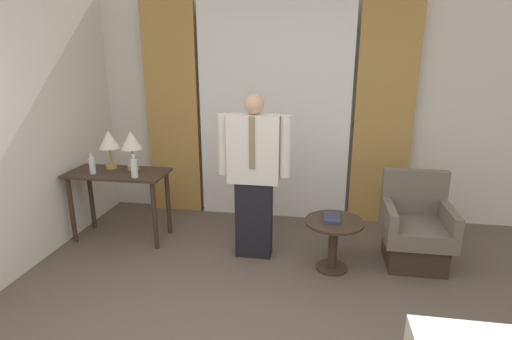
{
  "coord_description": "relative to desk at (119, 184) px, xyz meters",
  "views": [
    {
      "loc": [
        0.54,
        -1.79,
        2.01
      ],
      "look_at": [
        -0.02,
        1.71,
        0.95
      ],
      "focal_mm": 28.0,
      "sensor_mm": 36.0,
      "label": 1
    }
  ],
  "objects": [
    {
      "name": "wall_back",
      "position": [
        1.57,
        1.04,
        0.72
      ],
      "size": [
        10.0,
        0.06,
        2.7
      ],
      "color": "silver",
      "rests_on": "ground_plane"
    },
    {
      "name": "person",
      "position": [
        1.51,
        -0.16,
        0.25
      ],
      "size": [
        0.71,
        0.23,
        1.64
      ],
      "color": "black",
      "rests_on": "ground_plane"
    },
    {
      "name": "armchair",
      "position": [
        3.09,
        -0.06,
        -0.3
      ],
      "size": [
        0.62,
        0.62,
        0.89
      ],
      "color": "#38281E",
      "rests_on": "ground_plane"
    },
    {
      "name": "side_table",
      "position": [
        2.3,
        -0.32,
        -0.29
      ],
      "size": [
        0.54,
        0.54,
        0.5
      ],
      "color": "#38281E",
      "rests_on": "ground_plane"
    },
    {
      "name": "curtain_drape_right",
      "position": [
        2.84,
        0.91,
        0.66
      ],
      "size": [
        0.65,
        0.06,
        2.58
      ],
      "color": "#B28442",
      "rests_on": "ground_plane"
    },
    {
      "name": "curtain_sheer_center",
      "position": [
        1.57,
        0.91,
        0.66
      ],
      "size": [
        1.8,
        0.06,
        2.58
      ],
      "color": "white",
      "rests_on": "ground_plane"
    },
    {
      "name": "table_lamp_left",
      "position": [
        -0.13,
        0.12,
        0.44
      ],
      "size": [
        0.23,
        0.23,
        0.42
      ],
      "color": "tan",
      "rests_on": "desk"
    },
    {
      "name": "desk",
      "position": [
        0.0,
        0.0,
        0.0
      ],
      "size": [
        1.06,
        0.5,
        0.77
      ],
      "color": "#38281E",
      "rests_on": "ground_plane"
    },
    {
      "name": "bottle_near_edge",
      "position": [
        0.27,
        -0.16,
        0.24
      ],
      "size": [
        0.07,
        0.07,
        0.24
      ],
      "color": "silver",
      "rests_on": "desk"
    },
    {
      "name": "bottle_by_lamp",
      "position": [
        -0.22,
        -0.11,
        0.23
      ],
      "size": [
        0.06,
        0.06,
        0.22
      ],
      "color": "silver",
      "rests_on": "desk"
    },
    {
      "name": "table_lamp_right",
      "position": [
        0.13,
        0.12,
        0.44
      ],
      "size": [
        0.23,
        0.23,
        0.42
      ],
      "color": "tan",
      "rests_on": "desk"
    },
    {
      "name": "curtain_drape_left",
      "position": [
        0.31,
        0.91,
        0.66
      ],
      "size": [
        0.65,
        0.06,
        2.58
      ],
      "color": "#B28442",
      "rests_on": "ground_plane"
    },
    {
      "name": "book",
      "position": [
        2.27,
        -0.3,
        -0.12
      ],
      "size": [
        0.15,
        0.22,
        0.03
      ],
      "color": "#2D334C",
      "rests_on": "side_table"
    }
  ]
}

